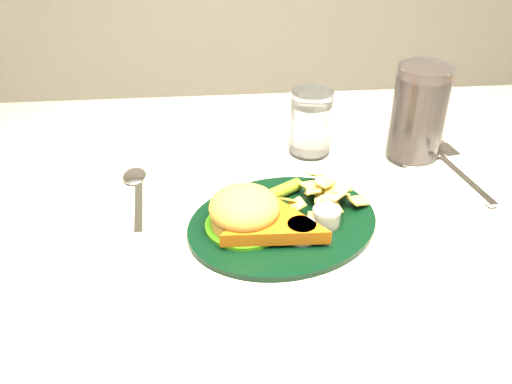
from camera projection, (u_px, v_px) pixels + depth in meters
table at (267, 373)px, 1.04m from camera, size 1.20×0.80×0.75m
dinner_plate at (283, 208)px, 0.77m from camera, size 0.33×0.31×0.06m
water_glass at (311, 123)px, 0.93m from camera, size 0.08×0.08×0.11m
cola_glass at (418, 114)px, 0.91m from camera, size 0.11×0.11×0.16m
fork_napkin at (463, 176)px, 0.88m from camera, size 0.18×0.21×0.01m
spoon at (139, 206)px, 0.82m from camera, size 0.06×0.18×0.01m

